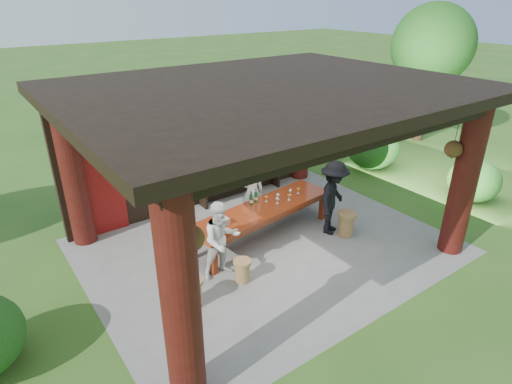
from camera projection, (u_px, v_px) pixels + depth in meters
ground at (267, 246)px, 9.36m from camera, size 90.00×90.00×0.00m
pavilion at (255, 148)px, 8.77m from camera, size 7.50×6.00×3.60m
wine_shelf at (241, 159)px, 11.23m from camera, size 2.40×0.37×2.11m
tasting_table at (263, 212)px, 9.44m from camera, size 3.65×1.36×0.75m
stool_near_left at (242, 270)px, 8.12m from camera, size 0.35×0.35×0.46m
stool_near_right at (346, 223)px, 9.66m from camera, size 0.43×0.43×0.57m
stool_far_left at (192, 292)px, 7.47m from camera, size 0.42×0.42×0.55m
host at (252, 192)px, 10.05m from camera, size 0.66×0.57×1.54m
guest_woman at (221, 240)px, 8.09m from camera, size 0.81×0.66×1.57m
guest_man at (333, 198)px, 9.56m from camera, size 1.29×1.10×1.73m
table_bottles at (253, 197)px, 9.52m from camera, size 0.25×0.14×0.31m
table_glasses at (283, 196)px, 9.76m from camera, size 0.94×0.30×0.15m
napkin_basket at (222, 222)px, 8.64m from camera, size 0.28×0.21×0.14m
shrubs at (311, 188)px, 10.84m from camera, size 12.61×9.08×1.36m
trees at (341, 66)px, 10.74m from camera, size 22.37×9.94×4.80m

